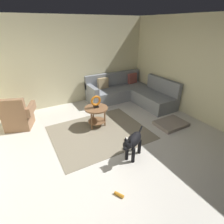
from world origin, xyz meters
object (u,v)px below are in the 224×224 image
Objects in this scene: dog_bed_mat at (171,124)px; dog at (133,142)px; dog_toy_rope at (119,195)px; side_table at (96,112)px; torus_sculpture at (96,101)px; armchair at (18,117)px; sectional_couch at (130,93)px; dog_toy_ball at (126,139)px.

dog is (-1.65, -0.53, 0.33)m from dog_bed_mat.
side_table is at bearing 73.97° from dog_toy_rope.
torus_sculpture is at bearing -82.87° from side_table.
dog_bed_mat is (3.54, -1.88, -0.28)m from armchair.
dog reaches higher than dog_toy_rope.
sectional_couch is 2.34× the size of armchair.
dog_toy_ball is at bearing -126.70° from sectional_couch.
armchair reaches higher than torus_sculpture.
armchair reaches higher than dog.
dog is at bearing -123.86° from sectional_couch.
sectional_couch is at bearing 52.78° from dog_toy_rope.
dog_toy_ball is (0.22, 0.55, -0.34)m from dog.
sectional_couch reaches higher than torus_sculpture.
armchair is at bearing 138.74° from dog_toy_ball.
dog_bed_mat reaches higher than dog_toy_ball.
dog_bed_mat is (1.75, -0.96, -0.67)m from torus_sculpture.
dog_toy_rope is at bearing -106.03° from torus_sculpture.
dog_toy_rope is at bearing -48.00° from armchair.
sectional_couch is 2.96× the size of dog.
dog_bed_mat reaches higher than dog_toy_rope.
sectional_couch reaches higher than dog.
side_table is 0.79× the size of dog.
dog_toy_ball is 0.49× the size of dog_toy_rope.
armchair is 3.28m from dog_toy_rope.
dog_toy_rope is at bearing -153.57° from dog_bed_mat.
dog_toy_rope is (-0.71, -0.65, -0.35)m from dog.
dog is at bearing -86.22° from torus_sculpture.
torus_sculpture is at bearing -6.37° from armchair.
armchair reaches higher than dog_toy_rope.
sectional_couch is 3.55m from armchair.
dog_bed_mat is at bearing -28.66° from side_table.
sectional_couch is 6.90× the size of torus_sculpture.
dog is (-1.66, -2.47, 0.09)m from sectional_couch.
dog_toy_rope is (1.18, -3.05, -0.30)m from armchair.
dog_bed_mat is at bearing 26.43° from dog_toy_rope.
torus_sculpture is at bearing -150.66° from sectional_couch.
dog_toy_rope is (-2.37, -3.11, -0.26)m from sectional_couch.
armchair is at bearing 8.34° from dog.
torus_sculpture is 1.52m from dog.
torus_sculpture is at bearing 73.97° from dog_toy_rope.
torus_sculpture is at bearing -26.09° from dog.
torus_sculpture is 2.10m from dog_bed_mat.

